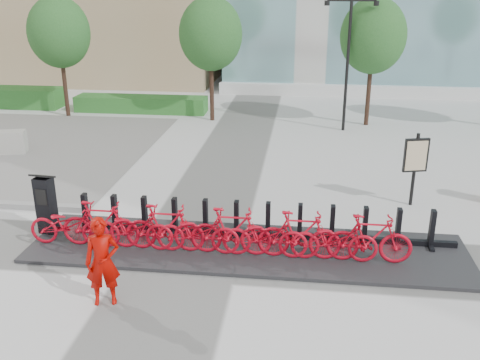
# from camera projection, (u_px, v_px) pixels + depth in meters

# --- Properties ---
(ground) EXTENTS (120.00, 120.00, 0.00)m
(ground) POSITION_uv_depth(u_px,v_px,m) (186.00, 253.00, 11.69)
(ground) COLOR silver
(hedge_b) EXTENTS (6.00, 1.20, 0.70)m
(hedge_b) POSITION_uv_depth(u_px,v_px,m) (141.00, 104.00, 24.43)
(hedge_b) COLOR #22661C
(hedge_b) RESTS_ON ground
(tree_0) EXTENTS (2.60, 2.60, 5.10)m
(tree_0) POSITION_uv_depth(u_px,v_px,m) (59.00, 32.00, 22.53)
(tree_0) COLOR black
(tree_0) RESTS_ON ground
(tree_1) EXTENTS (2.60, 2.60, 5.10)m
(tree_1) POSITION_uv_depth(u_px,v_px,m) (211.00, 34.00, 21.79)
(tree_1) COLOR black
(tree_1) RESTS_ON ground
(tree_2) EXTENTS (2.60, 2.60, 5.10)m
(tree_2) POSITION_uv_depth(u_px,v_px,m) (373.00, 36.00, 21.04)
(tree_2) COLOR black
(tree_2) RESTS_ON ground
(streetlamp) EXTENTS (2.00, 0.20, 5.00)m
(streetlamp) POSITION_uv_depth(u_px,v_px,m) (348.00, 50.00, 20.38)
(streetlamp) COLOR black
(streetlamp) RESTS_ON ground
(dock_pad) EXTENTS (9.60, 2.40, 0.08)m
(dock_pad) POSITION_uv_depth(u_px,v_px,m) (247.00, 248.00, 11.80)
(dock_pad) COLOR #27272A
(dock_pad) RESTS_ON ground
(dock_rail_posts) EXTENTS (8.02, 0.50, 0.85)m
(dock_rail_posts) POSITION_uv_depth(u_px,v_px,m) (252.00, 220.00, 12.08)
(dock_rail_posts) COLOR black
(dock_rail_posts) RESTS_ON dock_pad
(bike_0) EXTENTS (1.81, 0.63, 0.95)m
(bike_0) POSITION_uv_depth(u_px,v_px,m) (69.00, 225.00, 11.75)
(bike_0) COLOR #B7071A
(bike_0) RESTS_ON dock_pad
(bike_1) EXTENTS (1.75, 0.50, 1.05)m
(bike_1) POSITION_uv_depth(u_px,v_px,m) (100.00, 224.00, 11.65)
(bike_1) COLOR #B7071A
(bike_1) RESTS_ON dock_pad
(bike_2) EXTENTS (1.81, 0.63, 0.95)m
(bike_2) POSITION_uv_depth(u_px,v_px,m) (133.00, 228.00, 11.58)
(bike_2) COLOR #B7071A
(bike_2) RESTS_ON dock_pad
(bike_3) EXTENTS (1.75, 0.50, 1.05)m
(bike_3) POSITION_uv_depth(u_px,v_px,m) (165.00, 228.00, 11.48)
(bike_3) COLOR #B7071A
(bike_3) RESTS_ON dock_pad
(bike_4) EXTENTS (1.81, 0.63, 0.95)m
(bike_4) POSITION_uv_depth(u_px,v_px,m) (198.00, 232.00, 11.42)
(bike_4) COLOR #B7071A
(bike_4) RESTS_ON dock_pad
(bike_5) EXTENTS (1.75, 0.50, 1.05)m
(bike_5) POSITION_uv_depth(u_px,v_px,m) (231.00, 231.00, 11.32)
(bike_5) COLOR #B7071A
(bike_5) RESTS_ON dock_pad
(bike_6) EXTENTS (1.81, 0.63, 0.95)m
(bike_6) POSITION_uv_depth(u_px,v_px,m) (265.00, 235.00, 11.25)
(bike_6) COLOR #B7071A
(bike_6) RESTS_ON dock_pad
(bike_7) EXTENTS (1.75, 0.50, 1.05)m
(bike_7) POSITION_uv_depth(u_px,v_px,m) (299.00, 235.00, 11.15)
(bike_7) COLOR #B7071A
(bike_7) RESTS_ON dock_pad
(bike_8) EXTENTS (1.81, 0.63, 0.95)m
(bike_8) POSITION_uv_depth(u_px,v_px,m) (334.00, 239.00, 11.09)
(bike_8) COLOR #B7071A
(bike_8) RESTS_ON dock_pad
(bike_9) EXTENTS (1.75, 0.50, 1.05)m
(bike_9) POSITION_uv_depth(u_px,v_px,m) (370.00, 239.00, 10.98)
(bike_9) COLOR #B7071A
(bike_9) RESTS_ON dock_pad
(kiosk) EXTENTS (0.49, 0.43, 1.47)m
(kiosk) POSITION_uv_depth(u_px,v_px,m) (46.00, 204.00, 12.27)
(kiosk) COLOR black
(kiosk) RESTS_ON dock_pad
(worker_red) EXTENTS (0.71, 0.56, 1.69)m
(worker_red) POSITION_uv_depth(u_px,v_px,m) (103.00, 262.00, 9.60)
(worker_red) COLOR #9E0600
(worker_red) RESTS_ON ground
(map_sign) EXTENTS (0.64, 0.26, 1.96)m
(map_sign) POSITION_uv_depth(u_px,v_px,m) (416.00, 158.00, 13.78)
(map_sign) COLOR black
(map_sign) RESTS_ON ground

